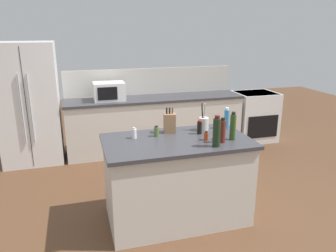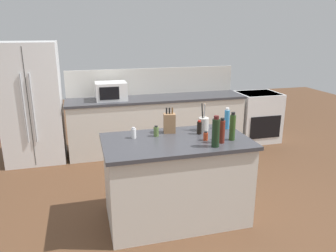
% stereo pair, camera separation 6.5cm
% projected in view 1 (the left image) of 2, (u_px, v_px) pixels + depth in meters
% --- Properties ---
extents(ground_plane, '(14.00, 14.00, 0.00)m').
position_uv_depth(ground_plane, '(176.00, 217.00, 3.77)').
color(ground_plane, brown).
extents(back_counter_run, '(3.05, 0.66, 0.94)m').
position_uv_depth(back_counter_run, '(155.00, 124.00, 5.73)').
color(back_counter_run, beige).
rests_on(back_counter_run, ground_plane).
extents(wall_backsplash, '(3.01, 0.03, 0.46)m').
position_uv_depth(wall_backsplash, '(151.00, 81.00, 5.82)').
color(wall_backsplash, beige).
rests_on(wall_backsplash, back_counter_run).
extents(kitchen_island, '(1.57, 0.89, 0.94)m').
position_uv_depth(kitchen_island, '(177.00, 179.00, 3.63)').
color(kitchen_island, beige).
rests_on(kitchen_island, ground_plane).
extents(refrigerator, '(0.89, 0.75, 1.89)m').
position_uv_depth(refrigerator, '(29.00, 104.00, 5.11)').
color(refrigerator, white).
rests_on(refrigerator, ground_plane).
extents(range_oven, '(0.76, 0.65, 0.92)m').
position_uv_depth(range_oven, '(254.00, 116.00, 6.25)').
color(range_oven, white).
rests_on(range_oven, ground_plane).
extents(microwave, '(0.50, 0.39, 0.29)m').
position_uv_depth(microwave, '(109.00, 91.00, 5.35)').
color(microwave, white).
rests_on(microwave, back_counter_run).
extents(knife_block, '(0.14, 0.12, 0.29)m').
position_uv_depth(knife_block, '(170.00, 123.00, 3.70)').
color(knife_block, '#936B47').
rests_on(knife_block, kitchen_island).
extents(utensil_crock, '(0.12, 0.12, 0.32)m').
position_uv_depth(utensil_crock, '(203.00, 123.00, 3.79)').
color(utensil_crock, beige).
rests_on(utensil_crock, kitchen_island).
extents(wine_bottle, '(0.08, 0.08, 0.32)m').
position_uv_depth(wine_bottle, '(217.00, 132.00, 3.25)').
color(wine_bottle, black).
rests_on(wine_bottle, kitchen_island).
extents(spice_jar_oregano, '(0.06, 0.06, 0.12)m').
position_uv_depth(spice_jar_oregano, '(156.00, 131.00, 3.59)').
color(spice_jar_oregano, '#567038').
rests_on(spice_jar_oregano, kitchen_island).
extents(olive_oil_bottle, '(0.06, 0.06, 0.30)m').
position_uv_depth(olive_oil_bottle, '(233.00, 127.00, 3.45)').
color(olive_oil_bottle, '#2D4C1E').
rests_on(olive_oil_bottle, kitchen_island).
extents(salt_shaker, '(0.05, 0.05, 0.12)m').
position_uv_depth(salt_shaker, '(134.00, 133.00, 3.52)').
color(salt_shaker, silver).
rests_on(salt_shaker, kitchen_island).
extents(spice_jar_paprika, '(0.05, 0.05, 0.10)m').
position_uv_depth(spice_jar_paprika, '(206.00, 136.00, 3.47)').
color(spice_jar_paprika, '#B73D1E').
rests_on(spice_jar_paprika, kitchen_island).
extents(soy_sauce_bottle, '(0.05, 0.05, 0.16)m').
position_uv_depth(soy_sauce_bottle, '(199.00, 127.00, 3.66)').
color(soy_sauce_bottle, black).
rests_on(soy_sauce_bottle, kitchen_island).
extents(vinegar_bottle, '(0.06, 0.06, 0.27)m').
position_uv_depth(vinegar_bottle, '(222.00, 131.00, 3.37)').
color(vinegar_bottle, maroon).
rests_on(vinegar_bottle, kitchen_island).
extents(dish_soap_bottle, '(0.06, 0.06, 0.25)m').
position_uv_depth(dish_soap_bottle, '(227.00, 119.00, 3.85)').
color(dish_soap_bottle, '#3384BC').
rests_on(dish_soap_bottle, kitchen_island).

